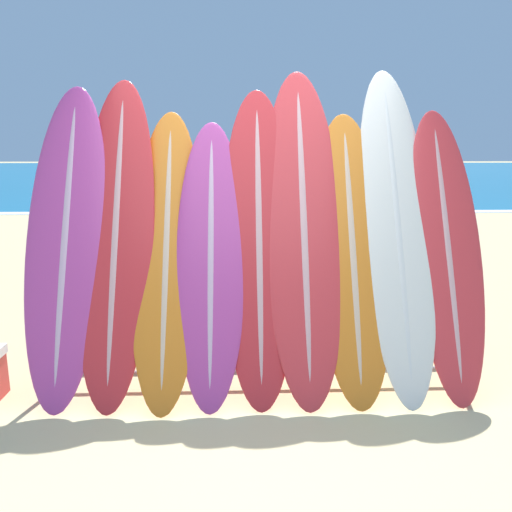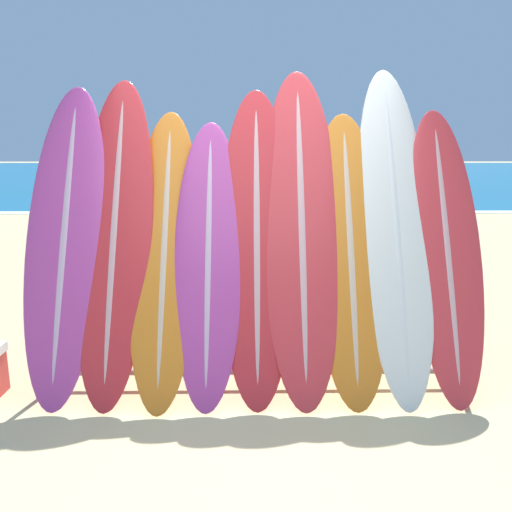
# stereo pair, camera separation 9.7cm
# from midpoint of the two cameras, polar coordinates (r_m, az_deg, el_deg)

# --- Properties ---
(ground_plane) EXTENTS (160.00, 160.00, 0.00)m
(ground_plane) POSITION_cam_midpoint_polar(r_m,az_deg,el_deg) (3.38, 1.10, -18.43)
(ground_plane) COLOR tan
(ocean_water) EXTENTS (120.00, 60.00, 0.01)m
(ocean_water) POSITION_cam_midpoint_polar(r_m,az_deg,el_deg) (43.33, -0.60, 9.67)
(ocean_water) COLOR #146693
(ocean_water) RESTS_ON ground_plane
(surfboard_rack) EXTENTS (3.03, 0.04, 0.80)m
(surfboard_rack) POSITION_cam_midpoint_polar(r_m,az_deg,el_deg) (3.63, 0.93, -8.49)
(surfboard_rack) COLOR slate
(surfboard_rack) RESTS_ON ground_plane
(surfboard_slot_0) EXTENTS (0.56, 1.07, 2.20)m
(surfboard_slot_0) POSITION_cam_midpoint_polar(r_m,az_deg,el_deg) (3.77, -20.23, 1.95)
(surfboard_slot_0) COLOR #B23D8E
(surfboard_slot_0) RESTS_ON ground_plane
(surfboard_slot_1) EXTENTS (0.54, 1.13, 2.26)m
(surfboard_slot_1) POSITION_cam_midpoint_polar(r_m,az_deg,el_deg) (3.69, -15.10, 2.51)
(surfboard_slot_1) COLOR red
(surfboard_slot_1) RESTS_ON ground_plane
(surfboard_slot_2) EXTENTS (0.50, 1.11, 2.02)m
(surfboard_slot_2) POSITION_cam_midpoint_polar(r_m,az_deg,el_deg) (3.61, -9.65, 0.58)
(surfboard_slot_2) COLOR orange
(surfboard_slot_2) RESTS_ON ground_plane
(surfboard_slot_3) EXTENTS (0.49, 1.02, 1.94)m
(surfboard_slot_3) POSITION_cam_midpoint_polar(r_m,az_deg,el_deg) (3.54, -4.66, -0.14)
(surfboard_slot_3) COLOR #B23D8E
(surfboard_slot_3) RESTS_ON ground_plane
(surfboard_slot_4) EXTENTS (0.54, 1.08, 2.18)m
(surfboard_slot_4) POSITION_cam_midpoint_polar(r_m,az_deg,el_deg) (3.57, 0.79, 1.99)
(surfboard_slot_4) COLOR red
(surfboard_slot_4) RESTS_ON ground_plane
(surfboard_slot_5) EXTENTS (0.58, 1.22, 2.34)m
(surfboard_slot_5) POSITION_cam_midpoint_polar(r_m,az_deg,el_deg) (3.62, 5.96, 3.29)
(surfboard_slot_5) COLOR red
(surfboard_slot_5) RESTS_ON ground_plane
(surfboard_slot_6) EXTENTS (0.54, 1.02, 2.00)m
(surfboard_slot_6) POSITION_cam_midpoint_polar(r_m,az_deg,el_deg) (3.63, 11.45, 0.45)
(surfboard_slot_6) COLOR orange
(surfboard_slot_6) RESTS_ON ground_plane
(surfboard_slot_7) EXTENTS (0.52, 1.22, 2.35)m
(surfboard_slot_7) POSITION_cam_midpoint_polar(r_m,az_deg,el_deg) (3.76, 16.34, 3.31)
(surfboard_slot_7) COLOR silver
(surfboard_slot_7) RESTS_ON ground_plane
(surfboard_slot_8) EXTENTS (0.50, 0.99, 2.03)m
(surfboard_slot_8) POSITION_cam_midpoint_polar(r_m,az_deg,el_deg) (3.83, 21.56, 0.65)
(surfboard_slot_8) COLOR red
(surfboard_slot_8) RESTS_ON ground_plane
(person_near_water) EXTENTS (0.20, 0.26, 1.53)m
(person_near_water) POSITION_cam_midpoint_polar(r_m,az_deg,el_deg) (12.22, 4.49, 7.79)
(person_near_water) COLOR beige
(person_near_water) RESTS_ON ground_plane
(person_mid_beach) EXTENTS (0.28, 0.23, 1.69)m
(person_mid_beach) POSITION_cam_midpoint_polar(r_m,az_deg,el_deg) (11.19, -10.05, 7.74)
(person_mid_beach) COLOR #846047
(person_mid_beach) RESTS_ON ground_plane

